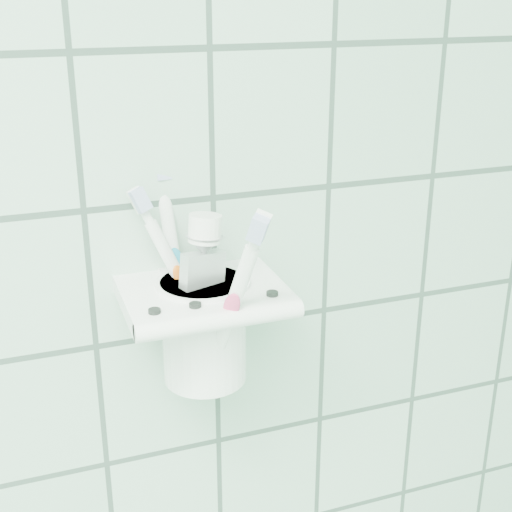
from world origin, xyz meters
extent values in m
cube|color=white|center=(0.65, 1.19, 1.30)|extent=(0.05, 0.02, 0.04)
cube|color=white|center=(0.65, 1.15, 1.31)|extent=(0.14, 0.10, 0.02)
cylinder|color=white|center=(0.65, 1.10, 1.31)|extent=(0.14, 0.02, 0.02)
cylinder|color=black|center=(0.60, 1.11, 1.32)|extent=(0.01, 0.01, 0.00)
cylinder|color=black|center=(0.64, 1.11, 1.32)|extent=(0.01, 0.01, 0.00)
cylinder|color=black|center=(0.67, 1.11, 1.32)|extent=(0.01, 0.01, 0.00)
cylinder|color=black|center=(0.70, 1.11, 1.32)|extent=(0.01, 0.01, 0.00)
cylinder|color=white|center=(0.65, 1.16, 1.27)|extent=(0.07, 0.07, 0.09)
cylinder|color=white|center=(0.65, 1.16, 1.32)|extent=(0.08, 0.08, 0.01)
cylinder|color=black|center=(0.65, 1.16, 1.32)|extent=(0.07, 0.07, 0.00)
cylinder|color=white|center=(0.67, 1.16, 1.31)|extent=(0.07, 0.04, 0.14)
cylinder|color=white|center=(0.67, 1.16, 1.39)|extent=(0.02, 0.01, 0.02)
cube|color=silver|center=(0.67, 1.15, 1.40)|extent=(0.02, 0.01, 0.02)
cube|color=white|center=(0.67, 1.16, 1.40)|extent=(0.02, 0.01, 0.02)
ellipsoid|color=orange|center=(0.67, 1.15, 1.33)|extent=(0.02, 0.01, 0.03)
cylinder|color=white|center=(0.64, 1.15, 1.31)|extent=(0.02, 0.07, 0.15)
cylinder|color=white|center=(0.64, 1.15, 1.40)|extent=(0.01, 0.02, 0.02)
cube|color=silver|center=(0.64, 1.15, 1.42)|extent=(0.01, 0.02, 0.02)
cube|color=white|center=(0.64, 1.15, 1.42)|extent=(0.01, 0.01, 0.02)
ellipsoid|color=teal|center=(0.64, 1.15, 1.33)|extent=(0.02, 0.02, 0.03)
cylinder|color=white|center=(0.65, 1.14, 1.31)|extent=(0.04, 0.07, 0.14)
cylinder|color=white|center=(0.65, 1.14, 1.40)|extent=(0.01, 0.02, 0.02)
cube|color=silver|center=(0.65, 1.13, 1.41)|extent=(0.02, 0.02, 0.02)
cube|color=white|center=(0.65, 1.14, 1.41)|extent=(0.02, 0.02, 0.03)
ellipsoid|color=#D83F72|center=(0.65, 1.13, 1.33)|extent=(0.02, 0.02, 0.03)
cube|color=silver|center=(0.64, 1.14, 1.29)|extent=(0.05, 0.03, 0.11)
cube|color=silver|center=(0.64, 1.14, 1.24)|extent=(0.04, 0.02, 0.02)
cone|color=silver|center=(0.64, 1.14, 1.35)|extent=(0.04, 0.04, 0.02)
cylinder|color=white|center=(0.64, 1.14, 1.37)|extent=(0.04, 0.04, 0.03)
camera|label=1|loc=(0.51, 0.61, 1.56)|focal=50.00mm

